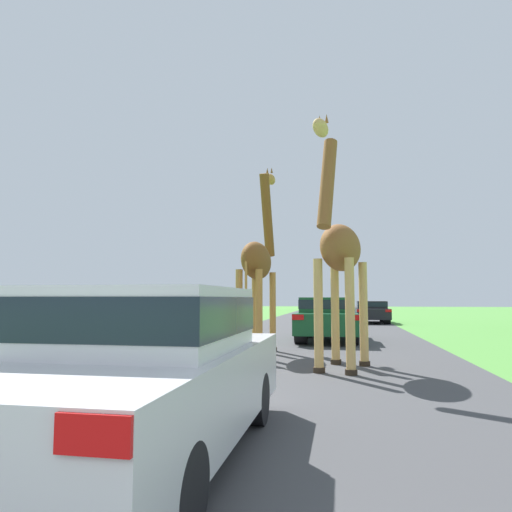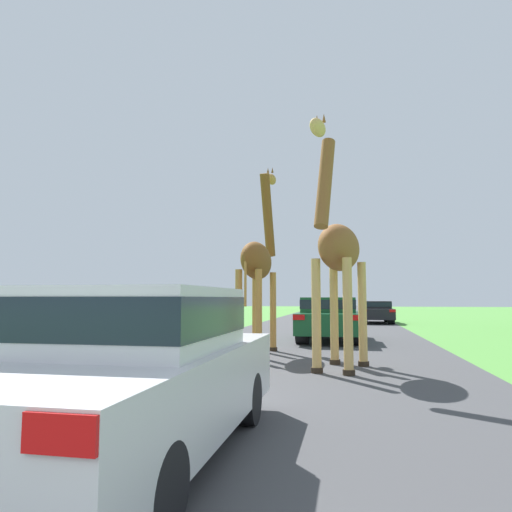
% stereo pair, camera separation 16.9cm
% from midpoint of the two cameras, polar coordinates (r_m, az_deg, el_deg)
% --- Properties ---
extents(road, '(7.51, 120.00, 0.00)m').
position_cam_midpoint_polar(road, '(29.33, 8.41, -7.96)').
color(road, '#424244').
rests_on(road, ground).
extents(giraffe_near_road, '(0.82, 2.97, 5.19)m').
position_cam_midpoint_polar(giraffe_near_road, '(11.77, -0.12, -0.72)').
color(giraffe_near_road, '#B77F3D').
rests_on(giraffe_near_road, ground).
extents(giraffe_companion, '(1.11, 2.52, 4.74)m').
position_cam_midpoint_polar(giraffe_companion, '(9.20, 9.91, 0.36)').
color(giraffe_companion, tan).
rests_on(giraffe_companion, ground).
extents(car_lead_maroon, '(1.88, 4.17, 1.48)m').
position_cam_midpoint_polar(car_lead_maroon, '(4.30, -15.62, -13.36)').
color(car_lead_maroon, silver).
rests_on(car_lead_maroon, ground).
extents(car_queue_right, '(1.90, 4.15, 1.42)m').
position_cam_midpoint_polar(car_queue_right, '(15.34, 8.58, -7.59)').
color(car_queue_right, '#144C28').
rests_on(car_queue_right, ground).
extents(car_queue_left, '(1.78, 4.05, 1.23)m').
position_cam_midpoint_polar(car_queue_left, '(26.91, 14.09, -6.70)').
color(car_queue_left, black).
rests_on(car_queue_left, ground).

